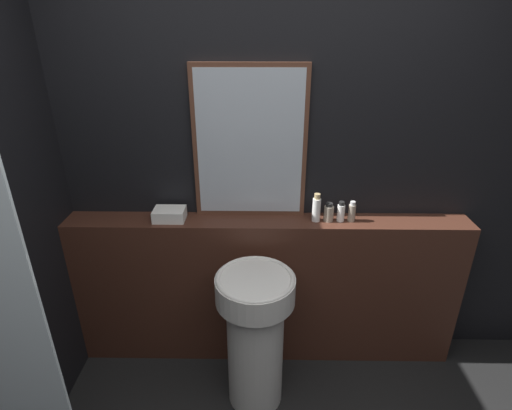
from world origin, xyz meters
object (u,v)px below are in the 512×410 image
at_px(mirror, 250,144).
at_px(lotion_bottle, 341,212).
at_px(towel_stack, 170,214).
at_px(pedestal_sink, 255,333).
at_px(shampoo_bottle, 316,208).
at_px(body_wash_bottle, 352,212).
at_px(conditioner_bottle, 329,213).

distance_m(mirror, lotion_bottle, 0.65).
height_order(towel_stack, lotion_bottle, lotion_bottle).
bearing_deg(pedestal_sink, shampoo_bottle, 47.56).
height_order(pedestal_sink, towel_stack, towel_stack).
height_order(towel_stack, body_wash_bottle, body_wash_bottle).
bearing_deg(towel_stack, body_wash_bottle, 0.00).
xyz_separation_m(pedestal_sink, conditioner_bottle, (0.42, 0.38, 0.56)).
relative_size(towel_stack, body_wash_bottle, 1.47).
distance_m(towel_stack, shampoo_bottle, 0.85).
bearing_deg(lotion_bottle, towel_stack, 180.00).
relative_size(shampoo_bottle, body_wash_bottle, 1.37).
distance_m(pedestal_sink, shampoo_bottle, 0.78).
distance_m(pedestal_sink, mirror, 1.05).
relative_size(pedestal_sink, conditioner_bottle, 7.65).
distance_m(mirror, shampoo_bottle, 0.53).
relative_size(shampoo_bottle, lotion_bottle, 1.39).
bearing_deg(lotion_bottle, body_wash_bottle, 0.00).
bearing_deg(lotion_bottle, mirror, 170.98).
bearing_deg(pedestal_sink, towel_stack, 143.16).
distance_m(shampoo_bottle, lotion_bottle, 0.14).
distance_m(conditioner_bottle, lotion_bottle, 0.07).
relative_size(mirror, shampoo_bottle, 5.12).
xyz_separation_m(conditioner_bottle, body_wash_bottle, (0.13, 0.00, 0.01)).
bearing_deg(mirror, shampoo_bottle, -12.28).
bearing_deg(towel_stack, mirror, 10.09).
height_order(shampoo_bottle, conditioner_bottle, shampoo_bottle).
bearing_deg(pedestal_sink, conditioner_bottle, 42.14).
bearing_deg(pedestal_sink, mirror, 94.56).
height_order(shampoo_bottle, body_wash_bottle, shampoo_bottle).
height_order(towel_stack, shampoo_bottle, shampoo_bottle).
height_order(conditioner_bottle, lotion_bottle, lotion_bottle).
height_order(shampoo_bottle, lotion_bottle, shampoo_bottle).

